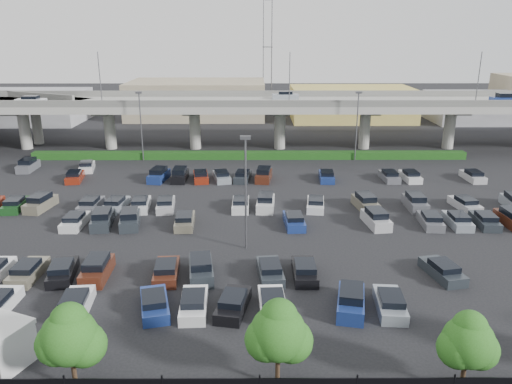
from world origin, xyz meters
TOP-DOWN VIEW (x-y plane):
  - ground at (0.00, 0.00)m, footprint 280.00×280.00m
  - overpass at (-0.18, 31.99)m, footprint 150.00×13.00m
  - hedge at (0.00, 25.00)m, footprint 66.00×1.60m
  - tree_row at (0.70, -26.53)m, footprint 65.07×3.66m
  - parked_cars at (-0.95, -3.84)m, footprint 62.76×41.70m
  - light_poles at (-4.13, 2.00)m, footprint 66.90×48.38m
  - distant_buildings at (12.38, 61.81)m, footprint 138.00×24.00m
  - comm_tower at (4.00, 74.00)m, footprint 2.40×2.40m

SIDE VIEW (x-z plane):
  - ground at x=0.00m, z-range 0.00..0.00m
  - hedge at x=0.00m, z-range 0.00..1.10m
  - parked_cars at x=-0.95m, z-range -0.21..1.46m
  - tree_row at x=0.70m, z-range 0.55..6.49m
  - distant_buildings at x=12.38m, z-range -0.76..8.24m
  - light_poles at x=-4.13m, z-range 1.09..11.39m
  - overpass at x=-0.18m, z-range -0.93..14.87m
  - comm_tower at x=4.00m, z-range 0.61..30.61m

